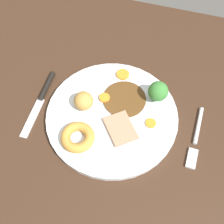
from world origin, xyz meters
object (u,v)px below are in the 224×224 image
Objects in this scene: dinner_plate at (112,116)px; broccoli_floret at (158,91)px; meat_slice_main at (120,128)px; carrot_coin_back at (105,98)px; carrot_coin_side at (123,74)px; roast_potato_left at (84,101)px; yorkshire_pudding at (78,137)px; fork at (196,139)px; carrot_coin_front at (151,123)px; knife at (42,97)px.

dinner_plate is 11.82cm from broccoli_floret.
meat_slice_main is 8.82cm from carrot_coin_back.
meat_slice_main is 2.35× the size of carrot_coin_side.
yorkshire_pudding is at bearing 100.63° from roast_potato_left.
fork is (-10.48, 7.19, -3.95)cm from broccoli_floret.
yorkshire_pudding is 3.04× the size of carrot_coin_front.
fork is at bearing 170.46° from carrot_coin_back.
roast_potato_left is (1.60, -8.52, 0.90)cm from yorkshire_pudding.
carrot_coin_back is at bearing -101.41° from yorkshire_pudding.
fork is at bearing -162.12° from yorkshire_pudding.
roast_potato_left is 0.25× the size of knife.
fork is at bearing 178.62° from roast_potato_left.
carrot_coin_front is 26.60cm from knife.
dinner_plate is at bearing 176.06° from roast_potato_left.
knife is at bearing 33.31° from carrot_coin_side.
carrot_coin_front is 10.40cm from fork.
carrot_coin_side is (-6.20, -11.03, -1.66)cm from roast_potato_left.
fork is at bearing 87.88° from knife.
carrot_coin_side is 0.21× the size of fork.
carrot_coin_front is at bearing -149.94° from yorkshire_pudding.
carrot_coin_front is (-14.14, -8.19, -0.85)cm from yorkshire_pudding.
meat_slice_main is 10.45cm from roast_potato_left.
dinner_plate is 1.96× the size of fork.
broccoli_floret is (-11.65, -3.47, 2.59)cm from carrot_coin_back.
carrot_coin_back is 0.16× the size of fork.
carrot_coin_side reaches higher than fork.
roast_potato_left is at bearing -1.24° from carrot_coin_front.
dinner_plate is at bearing 38.71° from broccoli_floret.
broccoli_floret is (-8.77, -7.03, 3.64)cm from dinner_plate.
dinner_plate is at bearing -88.58° from fork.
dinner_plate is 5.65× the size of broccoli_floret.
yorkshire_pudding reaches higher than knife.
carrot_coin_side reaches higher than knife.
meat_slice_main is 16.72cm from fork.
broccoli_floret reaches higher than roast_potato_left.
carrot_coin_side is 10.73cm from broccoli_floret.
knife is (36.91, -0.47, 0.06)cm from fork.
roast_potato_left reaches higher than carrot_coin_front.
yorkshire_pudding reaches higher than carrot_coin_back.
broccoli_floret is 27.54cm from knife.
yorkshire_pudding is at bearing 54.68° from knife.
meat_slice_main is 0.40× the size of knife.
broccoli_floret reaches higher than carrot_coin_back.
carrot_coin_back is at bearing -141.93° from roast_potato_left.
broccoli_floret is at bearing 102.88° from knife.
roast_potato_left is (6.82, -0.47, 2.65)cm from dinner_plate.
yorkshire_pudding is at bearing -70.23° from fork.
meat_slice_main is 12.04cm from broccoli_floret.
roast_potato_left is at bearing 89.47° from knife.
broccoli_floret is 0.35× the size of fork.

